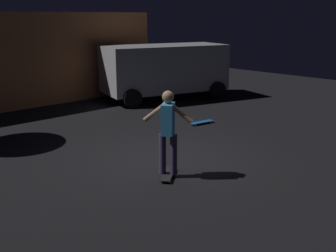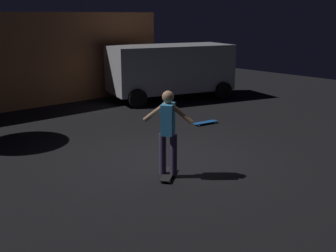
# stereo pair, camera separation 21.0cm
# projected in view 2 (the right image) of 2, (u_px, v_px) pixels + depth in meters

# --- Properties ---
(ground_plane) EXTENTS (28.00, 28.00, 0.00)m
(ground_plane) POSITION_uv_depth(u_px,v_px,m) (167.00, 158.00, 9.39)
(ground_plane) COLOR black
(low_building) EXTENTS (10.10, 3.79, 3.22)m
(low_building) POSITION_uv_depth(u_px,v_px,m) (19.00, 56.00, 15.63)
(low_building) COLOR #C67A47
(low_building) RESTS_ON ground_plane
(parked_van) EXTENTS (4.95, 3.27, 2.03)m
(parked_van) POSITION_uv_depth(u_px,v_px,m) (171.00, 68.00, 15.75)
(parked_van) COLOR #B2B2B7
(parked_van) RESTS_ON ground_plane
(skateboard_ridden) EXTENTS (0.74, 0.63, 0.07)m
(skateboard_ridden) POSITION_uv_depth(u_px,v_px,m) (168.00, 174.00, 8.29)
(skateboard_ridden) COLOR black
(skateboard_ridden) RESTS_ON ground_plane
(skateboard_spare) EXTENTS (0.80, 0.32, 0.07)m
(skateboard_spare) POSITION_uv_depth(u_px,v_px,m) (206.00, 122.00, 12.27)
(skateboard_spare) COLOR #1959B2
(skateboard_spare) RESTS_ON ground_plane
(skater) EXTENTS (0.66, 0.84, 1.67)m
(skater) POSITION_uv_depth(u_px,v_px,m) (168.00, 127.00, 8.03)
(skater) COLOR #382D4C
(skater) RESTS_ON skateboard_ridden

